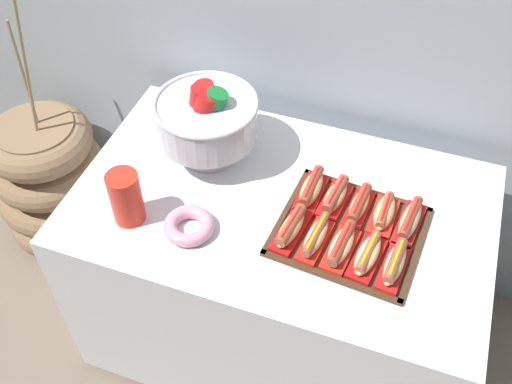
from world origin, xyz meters
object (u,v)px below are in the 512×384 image
(floor_vase, at_px, (53,182))
(hot_dog_5, at_px, (311,189))
(hot_dog_0, at_px, (291,229))
(cup_stack, at_px, (126,198))
(punch_bowl, at_px, (207,118))
(buffet_table, at_px, (278,273))
(hot_dog_7, at_px, (359,206))
(hot_dog_8, at_px, (384,213))
(hot_dog_1, at_px, (316,238))
(hot_dog_4, at_px, (394,264))
(hot_dog_9, at_px, (410,221))
(hot_dog_2, at_px, (341,246))
(serving_tray, at_px, (349,232))
(donut, at_px, (189,226))
(hot_dog_6, at_px, (335,197))
(hot_dog_3, at_px, (367,255))

(floor_vase, bearing_deg, hot_dog_5, -7.58)
(hot_dog_0, relative_size, cup_stack, 1.00)
(hot_dog_0, bearing_deg, punch_bowl, 146.01)
(buffet_table, height_order, punch_bowl, punch_bowl)
(floor_vase, bearing_deg, hot_dog_7, -7.23)
(hot_dog_0, bearing_deg, hot_dog_8, 31.72)
(hot_dog_1, height_order, punch_bowl, punch_bowl)
(hot_dog_4, xyz_separation_m, punch_bowl, (-0.65, 0.26, 0.12))
(hot_dog_0, xyz_separation_m, hot_dog_9, (0.31, 0.14, -0.00))
(hot_dog_5, relative_size, hot_dog_7, 1.04)
(hot_dog_2, relative_size, hot_dog_4, 1.00)
(hot_dog_5, relative_size, punch_bowl, 0.53)
(hot_dog_0, height_order, hot_dog_5, hot_dog_5)
(buffet_table, xyz_separation_m, hot_dog_0, (0.06, -0.12, 0.41))
(hot_dog_0, relative_size, hot_dog_9, 0.93)
(hot_dog_4, height_order, hot_dog_8, hot_dog_4)
(serving_tray, xyz_separation_m, hot_dog_2, (-0.01, -0.08, 0.03))
(hot_dog_4, height_order, hot_dog_9, same)
(buffet_table, height_order, hot_dog_0, hot_dog_0)
(donut, bearing_deg, hot_dog_0, 15.09)
(cup_stack, bearing_deg, hot_dog_0, 10.75)
(serving_tray, bearing_deg, punch_bowl, 161.94)
(hot_dog_2, relative_size, punch_bowl, 0.53)
(floor_vase, height_order, hot_dog_4, floor_vase)
(hot_dog_5, xyz_separation_m, punch_bowl, (-0.36, 0.07, 0.12))
(floor_vase, bearing_deg, buffet_table, -10.67)
(hot_dog_6, bearing_deg, hot_dog_5, 175.47)
(hot_dog_3, xyz_separation_m, hot_dog_6, (-0.14, 0.18, 0.00))
(hot_dog_2, bearing_deg, punch_bowl, 153.64)
(hot_dog_3, xyz_separation_m, hot_dog_4, (0.07, -0.01, 0.00))
(floor_vase, relative_size, hot_dog_7, 6.87)
(floor_vase, bearing_deg, hot_dog_2, -14.39)
(serving_tray, bearing_deg, hot_dog_2, -94.53)
(hot_dog_8, distance_m, cup_stack, 0.74)
(hot_dog_0, distance_m, hot_dog_8, 0.28)
(buffet_table, bearing_deg, serving_tray, -11.65)
(hot_dog_3, distance_m, hot_dog_9, 0.18)
(punch_bowl, bearing_deg, hot_dog_3, -23.81)
(hot_dog_9, bearing_deg, serving_tray, -155.72)
(hot_dog_3, height_order, donut, hot_dog_3)
(hot_dog_6, distance_m, cup_stack, 0.61)
(buffet_table, distance_m, floor_vase, 1.09)
(serving_tray, relative_size, hot_dog_5, 2.51)
(hot_dog_1, relative_size, cup_stack, 1.00)
(serving_tray, distance_m, hot_dog_9, 0.17)
(hot_dog_4, height_order, cup_stack, cup_stack)
(hot_dog_3, relative_size, cup_stack, 0.99)
(hot_dog_2, distance_m, hot_dog_4, 0.15)
(hot_dog_4, relative_size, hot_dog_8, 1.10)
(hot_dog_7, xyz_separation_m, cup_stack, (-0.63, -0.24, 0.05))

